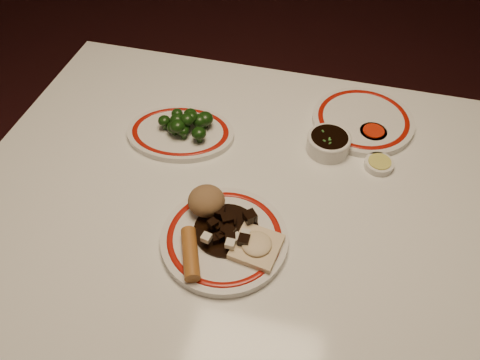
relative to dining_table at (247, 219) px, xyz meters
name	(u,v)px	position (x,y,z in m)	size (l,w,h in m)	color
ground	(245,338)	(0.00, 0.00, -0.66)	(7.00, 7.00, 0.00)	black
dining_table	(247,219)	(0.00, 0.00, 0.00)	(1.20, 0.90, 0.75)	white
main_plate	(224,239)	(-0.01, -0.13, 0.10)	(0.32, 0.32, 0.02)	white
rice_mound	(206,201)	(-0.06, -0.08, 0.14)	(0.07, 0.07, 0.05)	olive
spring_roll	(190,254)	(-0.06, -0.19, 0.12)	(0.03, 0.03, 0.11)	#AF692B
fried_wonton	(257,246)	(0.05, -0.14, 0.12)	(0.10, 0.10, 0.02)	beige
stirfry_heap	(228,228)	(-0.01, -0.12, 0.12)	(0.13, 0.13, 0.03)	black
broccoli_plate	(181,133)	(-0.20, 0.13, 0.10)	(0.28, 0.25, 0.02)	white
broccoli_pile	(186,123)	(-0.18, 0.13, 0.13)	(0.12, 0.09, 0.05)	#23471C
soy_bowl	(328,144)	(0.15, 0.17, 0.11)	(0.10, 0.10, 0.04)	white
sweet_sour_dish	(373,133)	(0.24, 0.25, 0.10)	(0.06, 0.06, 0.02)	white
mustard_dish	(379,164)	(0.26, 0.15, 0.10)	(0.06, 0.06, 0.02)	white
far_plate	(363,120)	(0.22, 0.29, 0.10)	(0.27, 0.27, 0.02)	white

